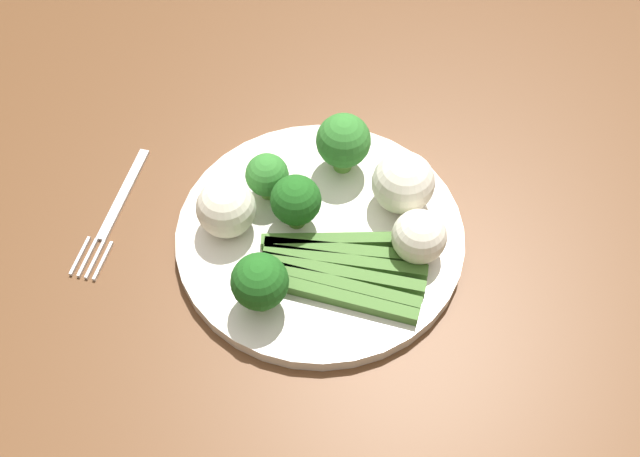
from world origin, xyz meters
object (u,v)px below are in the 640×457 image
object	(u,v)px
plate	(320,236)
broccoli_front_left	(294,201)
broccoli_right	(267,176)
cauliflower_back_right	(403,183)
chair	(475,24)
asparagus_bundle	(341,268)
dining_table	(292,315)
fork	(114,213)
broccoli_outer_edge	(343,142)
broccoli_back	(260,282)
cauliflower_front	(419,237)
cauliflower_left	(226,208)

from	to	relation	value
plate	broccoli_front_left	size ratio (longest dim) A/B	4.68
plate	broccoli_right	xyz separation A→B (m)	(0.06, -0.04, 0.04)
broccoli_right	cauliflower_back_right	bearing A→B (deg)	-174.00
chair	asparagus_bundle	distance (m)	0.74
dining_table	fork	xyz separation A→B (m)	(0.19, -0.03, 0.10)
chair	cauliflower_back_right	xyz separation A→B (m)	(0.08, 0.60, 0.28)
chair	broccoli_front_left	bearing A→B (deg)	75.85
chair	fork	distance (m)	0.78
broccoli_outer_edge	fork	distance (m)	0.24
chair	broccoli_outer_edge	xyz separation A→B (m)	(0.14, 0.56, 0.29)
chair	broccoli_right	xyz separation A→B (m)	(0.21, 0.61, 0.28)
broccoli_back	cauliflower_back_right	xyz separation A→B (m)	(-0.11, -0.14, -0.01)
dining_table	broccoli_outer_edge	bearing A→B (deg)	-105.34
broccoli_front_left	cauliflower_front	distance (m)	0.12
chair	broccoli_back	xyz separation A→B (m)	(0.19, 0.73, 0.29)
dining_table	cauliflower_left	world-z (taller)	cauliflower_left
broccoli_outer_edge	broccoli_back	distance (m)	0.18
broccoli_front_left	broccoli_right	bearing A→B (deg)	-40.88
chair	cauliflower_back_right	world-z (taller)	chair
plate	cauliflower_left	xyz separation A→B (m)	(0.09, 0.01, 0.04)
broccoli_back	cauliflower_back_right	distance (m)	0.18
broccoli_back	fork	size ratio (longest dim) A/B	0.38
broccoli_right	broccoli_back	size ratio (longest dim) A/B	0.83
broccoli_outer_edge	fork	bearing A→B (deg)	22.41
asparagus_bundle	cauliflower_front	distance (m)	0.08
cauliflower_back_right	broccoli_outer_edge	bearing A→B (deg)	-28.71
broccoli_right	broccoli_outer_edge	xyz separation A→B (m)	(-0.07, -0.05, 0.01)
broccoli_right	cauliflower_left	bearing A→B (deg)	56.21
dining_table	broccoli_back	size ratio (longest dim) A/B	18.27
broccoli_back	cauliflower_front	xyz separation A→B (m)	(-0.13, -0.08, -0.01)
asparagus_bundle	cauliflower_back_right	distance (m)	0.11
chair	plate	distance (m)	0.71
broccoli_outer_edge	cauliflower_front	size ratio (longest dim) A/B	1.30
cauliflower_back_right	chair	bearing A→B (deg)	-97.49
plate	asparagus_bundle	distance (m)	0.05
dining_table	broccoli_front_left	xyz separation A→B (m)	(0.00, -0.04, 0.15)
chair	plate	world-z (taller)	chair
broccoli_outer_edge	broccoli_front_left	world-z (taller)	broccoli_outer_edge
dining_table	asparagus_bundle	xyz separation A→B (m)	(-0.05, 0.01, 0.12)
asparagus_bundle	broccoli_front_left	world-z (taller)	broccoli_front_left
broccoli_right	broccoli_back	distance (m)	0.13
fork	asparagus_bundle	bearing A→B (deg)	84.87
dining_table	chair	distance (m)	0.72
broccoli_front_left	plate	bearing A→B (deg)	164.72
asparagus_bundle	cauliflower_left	bearing A→B (deg)	164.69
cauliflower_left	chair	bearing A→B (deg)	-110.22
chair	cauliflower_front	bearing A→B (deg)	86.46
broccoli_back	broccoli_right	bearing A→B (deg)	-80.27
cauliflower_back_right	broccoli_front_left	bearing A→B (deg)	23.29
chair	asparagus_bundle	size ratio (longest dim) A/B	5.38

